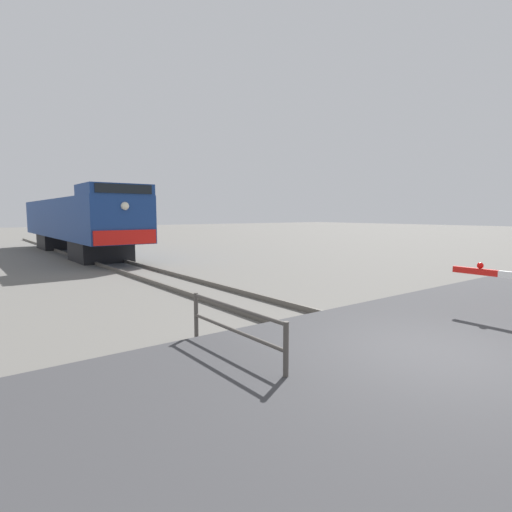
{
  "coord_description": "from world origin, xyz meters",
  "views": [
    {
      "loc": [
        -6.25,
        -3.31,
        2.44
      ],
      "look_at": [
        0.81,
        5.95,
        1.22
      ],
      "focal_mm": 28.39,
      "sensor_mm": 36.0,
      "label": 1
    }
  ],
  "objects": [
    {
      "name": "rail_track_left",
      "position": [
        -0.72,
        0.0,
        0.07
      ],
      "size": [
        0.08,
        80.0,
        0.15
      ],
      "primitive_type": "cube",
      "color": "#59544C",
      "rests_on": "ground_plane"
    },
    {
      "name": "locomotive",
      "position": [
        0.0,
        22.74,
        1.99
      ],
      "size": [
        2.95,
        17.24,
        3.78
      ],
      "color": "black",
      "rests_on": "ground_plane"
    },
    {
      "name": "guard_railing",
      "position": [
        -2.59,
        2.09,
        0.62
      ],
      "size": [
        0.08,
        2.65,
        0.95
      ],
      "color": "#4C4742",
      "rests_on": "ground_plane"
    },
    {
      "name": "ground_plane",
      "position": [
        0.0,
        0.0,
        0.0
      ],
      "size": [
        160.0,
        160.0,
        0.0
      ],
      "primitive_type": "plane",
      "color": "#605E59"
    },
    {
      "name": "road_surface",
      "position": [
        0.0,
        0.0,
        0.08
      ],
      "size": [
        36.0,
        6.38,
        0.16
      ],
      "primitive_type": "cube",
      "color": "#38383A",
      "rests_on": "ground_plane"
    },
    {
      "name": "rail_track_right",
      "position": [
        0.72,
        0.0,
        0.07
      ],
      "size": [
        0.08,
        80.0,
        0.15
      ],
      "primitive_type": "cube",
      "color": "#59544C",
      "rests_on": "ground_plane"
    }
  ]
}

